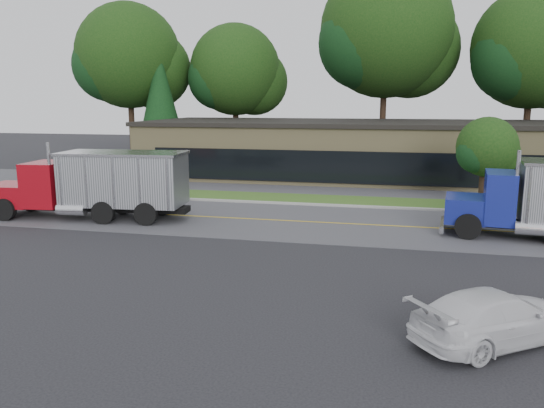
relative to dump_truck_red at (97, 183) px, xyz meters
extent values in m
plane|color=#2F2F33|center=(9.39, -7.50, -1.81)|extent=(140.00, 140.00, 0.00)
cube|color=#5D5D62|center=(9.39, 1.50, -1.81)|extent=(60.00, 8.00, 0.02)
cube|color=gold|center=(9.39, 1.50, -1.81)|extent=(60.00, 0.12, 0.01)
cube|color=#9E9E99|center=(9.39, 5.70, -1.81)|extent=(60.00, 0.30, 0.12)
cube|color=#385B1F|center=(9.39, 7.50, -1.81)|extent=(60.00, 3.40, 0.03)
cube|color=#5D5D62|center=(9.39, 12.50, -1.81)|extent=(60.00, 7.00, 0.02)
cube|color=tan|center=(11.39, 18.50, 0.19)|extent=(32.00, 12.00, 4.00)
cylinder|color=#382619|center=(-10.61, 24.50, 0.90)|extent=(0.56, 0.56, 5.42)
sphere|color=#11330E|center=(-10.61, 24.50, 8.26)|extent=(9.92, 9.92, 9.92)
sphere|color=#11330E|center=(-8.75, 25.74, 7.02)|extent=(7.44, 7.44, 7.44)
sphere|color=black|center=(-12.16, 23.57, 7.33)|extent=(6.82, 6.82, 6.82)
cylinder|color=#382619|center=(-0.61, 26.50, 0.55)|extent=(0.56, 0.56, 4.72)
sphere|color=#11330E|center=(-0.61, 26.50, 6.95)|extent=(8.63, 8.63, 8.63)
sphere|color=#11330E|center=(1.01, 27.58, 5.87)|extent=(6.47, 6.47, 6.47)
sphere|color=black|center=(-1.96, 25.69, 6.14)|extent=(5.93, 5.93, 5.93)
cylinder|color=#382619|center=(13.39, 26.50, 1.40)|extent=(0.56, 0.56, 6.43)
sphere|color=#11330E|center=(13.39, 26.50, 10.12)|extent=(11.75, 11.75, 11.75)
sphere|color=#11330E|center=(15.59, 27.97, 8.65)|extent=(8.81, 8.81, 8.81)
sphere|color=black|center=(11.55, 25.40, 9.02)|extent=(8.08, 8.08, 8.08)
cylinder|color=#382619|center=(25.39, 25.50, 0.92)|extent=(0.56, 0.56, 5.46)
sphere|color=#11330E|center=(25.39, 25.50, 8.33)|extent=(9.99, 9.99, 9.99)
sphere|color=black|center=(23.83, 24.56, 7.40)|extent=(6.87, 6.87, 6.87)
cylinder|color=#382619|center=(-6.61, 22.50, -1.31)|extent=(0.44, 0.44, 1.00)
cone|color=black|center=(-6.61, 22.50, 4.05)|extent=(4.69, 4.69, 9.60)
cylinder|color=#382619|center=(19.39, 7.50, -0.91)|extent=(0.56, 0.56, 1.80)
sphere|color=#11330E|center=(19.39, 7.50, 1.54)|extent=(3.30, 3.30, 3.30)
sphere|color=#11330E|center=(20.01, 7.91, 1.12)|extent=(2.47, 2.47, 2.47)
sphere|color=black|center=(18.87, 7.19, 1.23)|extent=(2.27, 2.27, 2.27)
cube|color=black|center=(-0.30, -0.03, -1.24)|extent=(9.88, 1.82, 0.28)
cube|color=maroon|center=(-4.56, -0.38, -0.69)|extent=(2.54, 2.49, 1.10)
cube|color=maroon|center=(-2.64, -0.22, -0.09)|extent=(1.91, 2.54, 2.20)
cube|color=black|center=(-3.39, -0.29, 0.31)|extent=(0.24, 2.10, 0.90)
cube|color=silver|center=(1.41, 0.12, 0.21)|extent=(6.07, 2.99, 2.50)
cube|color=silver|center=(1.41, 0.12, 1.51)|extent=(6.23, 3.15, 0.12)
cylinder|color=black|center=(-4.44, 0.78, -1.24)|extent=(1.13, 0.44, 1.10)
cylinder|color=black|center=(-4.25, -1.51, -1.24)|extent=(1.13, 0.44, 1.10)
cylinder|color=black|center=(1.73, 1.30, -1.24)|extent=(1.13, 0.44, 1.10)
cylinder|color=black|center=(1.93, -0.99, -1.24)|extent=(1.13, 0.44, 1.10)
cube|color=black|center=(20.59, 0.51, -1.24)|extent=(7.08, 1.84, 0.28)
cube|color=navy|center=(17.56, 0.88, -0.69)|extent=(1.94, 2.49, 1.10)
cube|color=navy|center=(18.93, 0.71, -0.09)|extent=(1.50, 2.53, 2.20)
cube|color=black|center=(18.40, 0.78, 0.31)|extent=(0.31, 2.09, 0.90)
cylinder|color=black|center=(17.85, 2.00, -1.24)|extent=(1.13, 0.48, 1.10)
cylinder|color=black|center=(17.57, -0.28, -1.24)|extent=(1.13, 0.48, 1.10)
imported|color=silver|center=(16.89, -10.51, -1.16)|extent=(4.71, 4.16, 1.31)
camera|label=1|loc=(14.20, -23.58, 4.01)|focal=35.00mm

